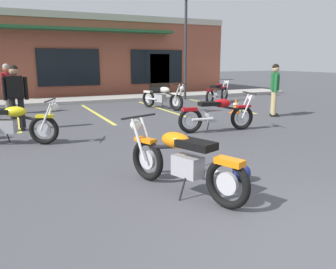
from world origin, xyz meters
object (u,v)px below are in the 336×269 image
object	(u,v)px
motorcycle_foreground_classic	(182,160)
motorcycle_green_cafe_racer	(162,97)
person_near_building	(16,94)
traffic_cone	(236,106)
helmet_on_pavement	(242,173)
motorcycle_blue_standard	(11,124)
person_by_back_row	(8,86)
person_in_shorts_foreground	(275,87)
parking_lot_lamp_post	(187,32)
motorcycle_red_sportbike	(218,113)
motorcycle_silver_naked	(218,92)

from	to	relation	value
motorcycle_foreground_classic	motorcycle_green_cafe_racer	distance (m)	8.13
person_near_building	traffic_cone	bearing A→B (deg)	0.20
helmet_on_pavement	traffic_cone	xyz separation A→B (m)	(3.92, 5.55, 0.13)
motorcycle_blue_standard	person_by_back_row	bearing A→B (deg)	90.04
traffic_cone	motorcycle_foreground_classic	bearing A→B (deg)	-131.63
motorcycle_green_cafe_racer	person_by_back_row	distance (m)	5.30
motorcycle_foreground_classic	traffic_cone	bearing A→B (deg)	48.37
person_in_shorts_foreground	person_near_building	size ratio (longest dim) A/B	1.00
person_in_shorts_foreground	parking_lot_lamp_post	world-z (taller)	parking_lot_lamp_post
person_by_back_row	traffic_cone	bearing A→B (deg)	-23.79
person_near_building	helmet_on_pavement	size ratio (longest dim) A/B	6.44
motorcycle_foreground_classic	motorcycle_red_sportbike	bearing A→B (deg)	50.36
motorcycle_silver_naked	traffic_cone	distance (m)	2.79
motorcycle_foreground_classic	parking_lot_lamp_post	size ratio (longest dim) A/B	0.44
person_near_building	parking_lot_lamp_post	bearing A→B (deg)	31.07
traffic_cone	helmet_on_pavement	bearing A→B (deg)	-125.22
motorcycle_green_cafe_racer	person_in_shorts_foreground	size ratio (longest dim) A/B	1.20
person_by_back_row	person_in_shorts_foreground	bearing A→B (deg)	-28.19
person_near_building	person_by_back_row	bearing A→B (deg)	93.21
person_by_back_row	helmet_on_pavement	xyz separation A→B (m)	(3.12, -8.66, -0.82)
person_near_building	parking_lot_lamp_post	distance (m)	8.70
motorcycle_silver_naked	motorcycle_red_sportbike	bearing A→B (deg)	-123.09
parking_lot_lamp_post	person_near_building	bearing A→B (deg)	-148.93
motorcycle_green_cafe_racer	parking_lot_lamp_post	bearing A→B (deg)	46.29
motorcycle_green_cafe_racer	person_near_building	xyz separation A→B (m)	(-4.97, -1.99, 0.49)
person_in_shorts_foreground	motorcycle_foreground_classic	bearing A→B (deg)	-141.40
person_in_shorts_foreground	helmet_on_pavement	size ratio (longest dim) A/B	6.44
motorcycle_green_cafe_racer	person_by_back_row	bearing A→B (deg)	167.53
motorcycle_silver_naked	person_by_back_row	distance (m)	8.03
motorcycle_green_cafe_racer	traffic_cone	xyz separation A→B (m)	(1.90, -1.97, -0.20)
person_in_shorts_foreground	traffic_cone	size ratio (longest dim) A/B	3.16
parking_lot_lamp_post	person_by_back_row	bearing A→B (deg)	-170.54
motorcycle_foreground_classic	person_by_back_row	world-z (taller)	person_by_back_row
person_near_building	motorcycle_silver_naked	bearing A→B (deg)	18.62
parking_lot_lamp_post	motorcycle_red_sportbike	bearing A→B (deg)	-111.56
motorcycle_silver_naked	person_by_back_row	bearing A→B (deg)	176.48
motorcycle_red_sportbike	motorcycle_green_cafe_racer	xyz separation A→B (m)	(0.36, 4.28, 0.00)
motorcycle_foreground_classic	motorcycle_red_sportbike	distance (m)	4.23
person_in_shorts_foreground	parking_lot_lamp_post	distance (m)	5.78
motorcycle_red_sportbike	motorcycle_silver_naked	size ratio (longest dim) A/B	1.13
motorcycle_blue_standard	person_by_back_row	world-z (taller)	person_by_back_row
person_in_shorts_foreground	motorcycle_green_cafe_racer	bearing A→B (deg)	130.81
motorcycle_blue_standard	traffic_cone	bearing A→B (deg)	13.01
motorcycle_red_sportbike	person_in_shorts_foreground	world-z (taller)	person_in_shorts_foreground
motorcycle_blue_standard	helmet_on_pavement	bearing A→B (deg)	-51.54
person_in_shorts_foreground	person_by_back_row	bearing A→B (deg)	151.81
traffic_cone	parking_lot_lamp_post	distance (m)	5.15
motorcycle_red_sportbike	motorcycle_blue_standard	bearing A→B (deg)	171.80
helmet_on_pavement	person_by_back_row	bearing A→B (deg)	109.83
motorcycle_foreground_classic	motorcycle_green_cafe_racer	world-z (taller)	same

